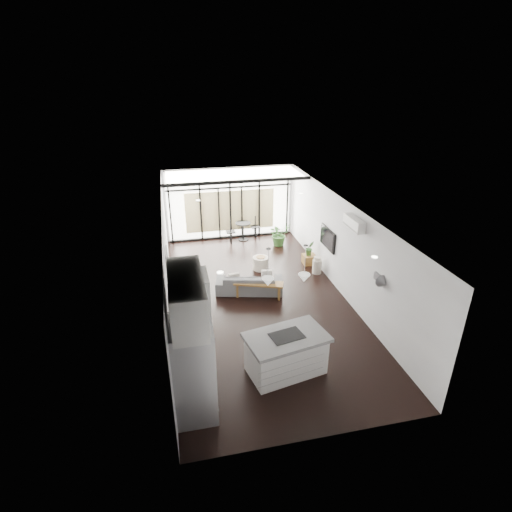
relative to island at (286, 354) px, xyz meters
name	(u,v)px	position (x,y,z in m)	size (l,w,h in m)	color
floor	(258,299)	(0.10, 3.14, -0.47)	(5.00, 10.00, 0.00)	black
ceiling	(258,207)	(0.10, 3.14, 2.33)	(5.00, 10.00, 0.00)	white
wall_left	(167,264)	(-2.40, 3.14, 0.93)	(0.02, 10.00, 2.80)	silver
wall_right	(342,248)	(2.60, 3.14, 0.93)	(0.02, 10.00, 2.80)	silver
wall_back	(230,203)	(0.10, 8.14, 0.93)	(5.00, 0.02, 2.80)	silver
wall_front	(325,378)	(0.10, -1.86, 0.93)	(5.00, 0.02, 2.80)	silver
glazing	(230,204)	(0.10, 8.02, 0.93)	(5.00, 0.20, 2.80)	black
skylight	(233,174)	(0.10, 7.14, 2.30)	(4.70, 1.90, 0.06)	white
neighbour_building	(230,211)	(0.10, 8.09, 0.63)	(3.50, 0.02, 1.60)	beige
island	(286,354)	(0.00, 0.00, 0.00)	(1.73, 1.02, 0.94)	silver
cooktop	(287,336)	(0.00, 0.00, 0.48)	(0.70, 0.47, 0.01)	black
fridge	(193,370)	(-2.03, -0.71, 0.54)	(0.78, 0.98, 2.02)	#A9A8AE
appliance_column	(194,334)	(-1.93, -0.01, 0.84)	(0.68, 0.71, 2.62)	silver
upper_cabinets	(187,298)	(-2.02, -0.36, 1.88)	(0.62, 1.75, 0.86)	silver
pendant_left	(268,282)	(-0.30, 0.49, 1.55)	(0.26, 0.26, 0.18)	white
pendant_right	(304,278)	(0.50, 0.49, 1.55)	(0.26, 0.26, 0.18)	white
sofa	(249,280)	(-0.06, 3.66, -0.08)	(1.98, 0.58, 0.77)	#535355
console_bench	(259,290)	(0.14, 3.28, -0.24)	(1.44, 0.36, 0.46)	brown
pouf	(261,263)	(0.62, 5.04, -0.26)	(0.54, 0.54, 0.43)	beige
crate	(309,259)	(2.34, 5.08, -0.31)	(0.42, 0.42, 0.32)	brown
plant_tall	(279,237)	(1.77, 6.89, -0.12)	(0.80, 0.89, 0.69)	#315D27
plant_crate	(310,252)	(2.34, 5.08, -0.03)	(0.29, 0.53, 0.24)	#315D27
milk_can	(317,265)	(2.35, 4.34, -0.18)	(0.30, 0.30, 0.59)	beige
bistro_set	(243,232)	(0.53, 7.68, -0.13)	(1.41, 0.57, 0.68)	black
tv	(328,238)	(2.56, 4.14, 0.83)	(0.05, 1.10, 0.65)	black
ac_unit	(354,223)	(2.48, 2.34, 1.98)	(0.22, 0.90, 0.30)	white
framed_art	(168,267)	(-2.37, 2.64, 1.08)	(0.04, 0.70, 0.90)	black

